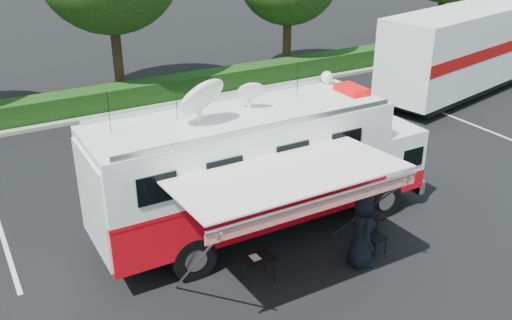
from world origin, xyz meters
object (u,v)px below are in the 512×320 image
at_px(trash_bin, 376,227).
at_px(command_truck, 263,166).
at_px(semi_trailer, 480,45).
at_px(folding_table, 258,259).

bearing_deg(trash_bin, command_truck, 140.25).
bearing_deg(trash_bin, semi_trailer, 31.72).
xyz_separation_m(folding_table, trash_bin, (3.73, 0.06, -0.26)).
bearing_deg(command_truck, folding_table, -122.85).
bearing_deg(folding_table, command_truck, 57.15).
height_order(folding_table, trash_bin, trash_bin).
height_order(command_truck, trash_bin, command_truck).
distance_m(trash_bin, semi_trailer, 15.59).
bearing_deg(command_truck, trash_bin, -39.75).
xyz_separation_m(folding_table, semi_trailer, (16.90, 8.20, 1.47)).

